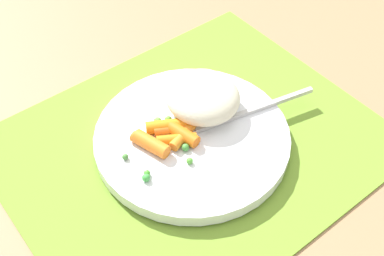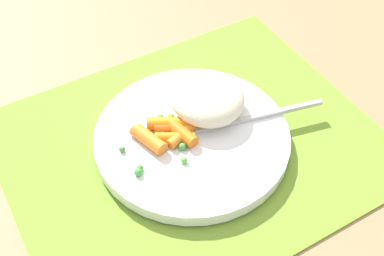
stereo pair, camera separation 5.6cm
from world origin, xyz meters
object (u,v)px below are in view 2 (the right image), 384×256
carrot_portion (167,133)px  fork (225,124)px  plate (192,138)px  rice_mound (207,98)px

carrot_portion → fork: 0.07m
carrot_portion → fork: size_ratio=0.36×
plate → fork: size_ratio=1.12×
carrot_portion → plate: bearing=161.6°
plate → carrot_portion: carrot_portion is taller
plate → fork: 0.04m
carrot_portion → fork: carrot_portion is taller
rice_mound → fork: bearing=98.9°
plate → rice_mound: bearing=-145.3°
rice_mound → fork: 0.04m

